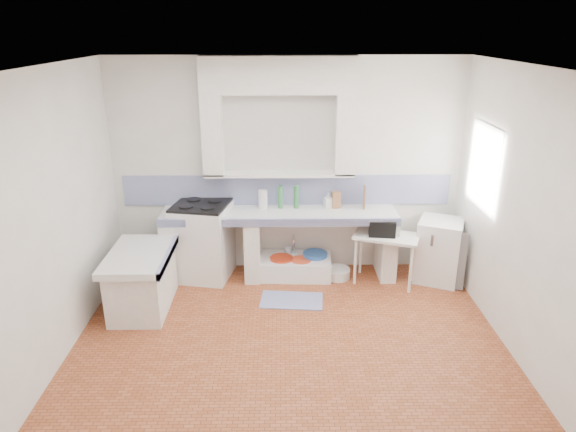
{
  "coord_description": "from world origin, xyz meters",
  "views": [
    {
      "loc": [
        -0.08,
        -4.48,
        3.13
      ],
      "look_at": [
        0.0,
        1.0,
        1.1
      ],
      "focal_mm": 32.16,
      "sensor_mm": 36.0,
      "label": 1
    }
  ],
  "objects_px": {
    "side_table": "(385,259)",
    "fridge": "(439,250)",
    "stove": "(203,242)",
    "sink": "(294,267)"
  },
  "relations": [
    {
      "from": "side_table",
      "to": "sink",
      "type": "bearing_deg",
      "value": -170.26
    },
    {
      "from": "stove",
      "to": "side_table",
      "type": "xyz_separation_m",
      "value": [
        2.35,
        -0.23,
        -0.16
      ]
    },
    {
      "from": "sink",
      "to": "side_table",
      "type": "relative_size",
      "value": 1.22
    },
    {
      "from": "sink",
      "to": "side_table",
      "type": "xyz_separation_m",
      "value": [
        1.16,
        -0.21,
        0.21
      ]
    },
    {
      "from": "stove",
      "to": "fridge",
      "type": "bearing_deg",
      "value": 7.92
    },
    {
      "from": "sink",
      "to": "fridge",
      "type": "xyz_separation_m",
      "value": [
        1.86,
        -0.13,
        0.29
      ]
    },
    {
      "from": "stove",
      "to": "fridge",
      "type": "xyz_separation_m",
      "value": [
        3.05,
        -0.15,
        -0.08
      ]
    },
    {
      "from": "stove",
      "to": "sink",
      "type": "distance_m",
      "value": 1.25
    },
    {
      "from": "sink",
      "to": "side_table",
      "type": "distance_m",
      "value": 1.19
    },
    {
      "from": "side_table",
      "to": "fridge",
      "type": "bearing_deg",
      "value": 26.38
    }
  ]
}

